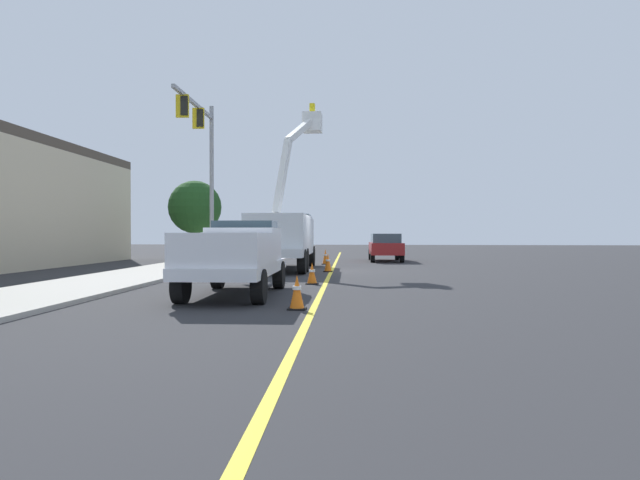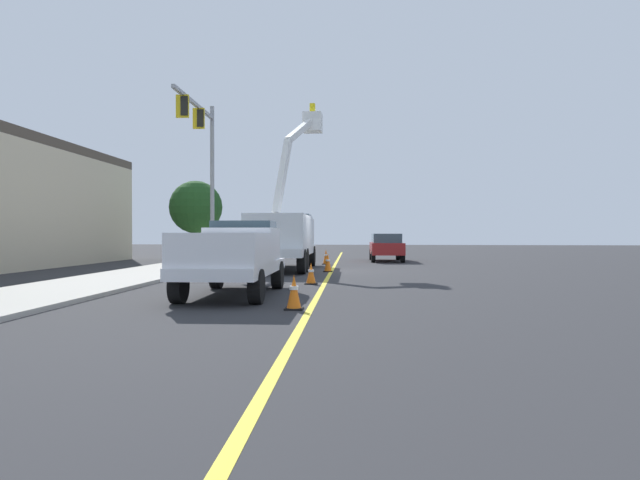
% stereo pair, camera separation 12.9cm
% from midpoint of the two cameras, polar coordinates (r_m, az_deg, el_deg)
% --- Properties ---
extents(ground, '(120.00, 120.00, 0.00)m').
position_cam_midpoint_polar(ground, '(24.64, 1.05, -3.26)').
color(ground, '#2D2D30').
extents(sidewalk_far_side, '(60.10, 5.97, 0.12)m').
position_cam_midpoint_polar(sidewalk_far_side, '(26.00, -15.67, -2.95)').
color(sidewalk_far_side, '#B2ADA3').
rests_on(sidewalk_far_side, ground).
extents(lane_centre_stripe, '(49.97, 2.14, 0.01)m').
position_cam_midpoint_polar(lane_centre_stripe, '(24.64, 1.05, -3.25)').
color(lane_centre_stripe, yellow).
rests_on(lane_centre_stripe, ground).
extents(utility_bucket_truck, '(8.29, 3.15, 7.95)m').
position_cam_midpoint_polar(utility_bucket_truck, '(25.80, -3.90, 0.55)').
color(utility_bucket_truck, silver).
rests_on(utility_bucket_truck, ground).
extents(service_pickup_truck, '(5.68, 2.37, 2.06)m').
position_cam_midpoint_polar(service_pickup_truck, '(15.04, -9.05, -1.49)').
color(service_pickup_truck, white).
rests_on(service_pickup_truck, ground).
extents(passing_minivan, '(4.87, 2.10, 1.69)m').
position_cam_midpoint_polar(passing_minivan, '(33.86, 6.72, -0.55)').
color(passing_minivan, maroon).
rests_on(passing_minivan, ground).
extents(traffic_cone_leading, '(0.40, 0.40, 0.78)m').
position_cam_midpoint_polar(traffic_cone_leading, '(12.13, -2.72, -5.48)').
color(traffic_cone_leading, black).
rests_on(traffic_cone_leading, ground).
extents(traffic_cone_mid_front, '(0.40, 0.40, 0.72)m').
position_cam_midpoint_polar(traffic_cone_mid_front, '(18.21, -1.04, -3.53)').
color(traffic_cone_mid_front, black).
rests_on(traffic_cone_mid_front, ground).
extents(traffic_cone_mid_rear, '(0.40, 0.40, 0.82)m').
position_cam_midpoint_polar(traffic_cone_mid_rear, '(24.13, 0.68, -2.38)').
color(traffic_cone_mid_rear, black).
rests_on(traffic_cone_mid_rear, ground).
extents(traffic_cone_trailing, '(0.40, 0.40, 0.84)m').
position_cam_midpoint_polar(traffic_cone_trailing, '(30.04, 0.45, -1.77)').
color(traffic_cone_trailing, black).
rests_on(traffic_cone_trailing, ground).
extents(traffic_signal_mast, '(6.43, 0.66, 8.42)m').
position_cam_midpoint_polar(traffic_signal_mast, '(28.11, -12.23, 9.14)').
color(traffic_signal_mast, gray).
rests_on(traffic_signal_mast, ground).
extents(street_tree_right, '(3.28, 3.28, 4.99)m').
position_cam_midpoint_polar(street_tree_right, '(34.93, -13.02, 3.35)').
color(street_tree_right, brown).
rests_on(street_tree_right, ground).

